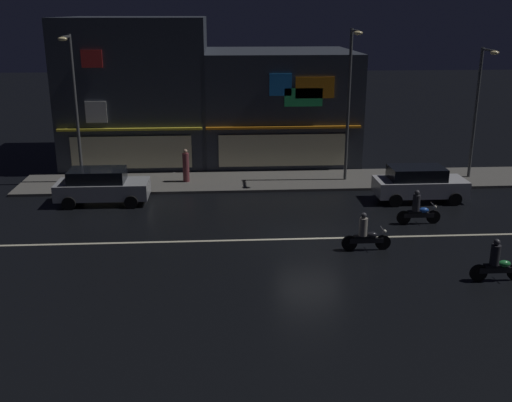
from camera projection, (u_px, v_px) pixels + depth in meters
ground_plane at (310, 239)px, 23.92m from camera, size 140.00×140.00×0.00m
lane_divider_stripe at (310, 239)px, 23.92m from camera, size 26.69×0.16×0.01m
sidewalk_far at (287, 181)px, 31.88m from camera, size 28.10×3.81×0.14m
storefront_left_block at (277, 105)px, 36.55m from camera, size 9.07×8.22×6.49m
storefront_center_block at (139, 89)px, 36.22m from camera, size 8.26×9.18×8.42m
streetlamp_west at (74, 98)px, 29.92m from camera, size 0.44×1.64×7.53m
streetlamp_mid at (350, 94)px, 30.30m from camera, size 0.44×1.64×7.79m
streetlamp_east at (479, 103)px, 30.93m from camera, size 0.44×1.64×6.84m
pedestrian_on_sidewalk at (186, 166)px, 31.23m from camera, size 0.34×0.34×1.74m
parked_car_near_kerb at (419, 183)px, 28.51m from camera, size 4.30×1.98×1.67m
parked_car_trailing at (101, 186)px, 28.09m from camera, size 4.30×1.98×1.67m
motorcycle_lead at (497, 263)px, 20.02m from camera, size 1.90×0.60×1.52m
motorcycle_following at (418, 210)px, 25.40m from camera, size 1.90×0.60×1.52m
motorcycle_opposite_lane at (365, 235)px, 22.60m from camera, size 1.90×0.60×1.52m
traffic_cone at (413, 189)px, 29.60m from camera, size 0.36×0.36×0.55m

